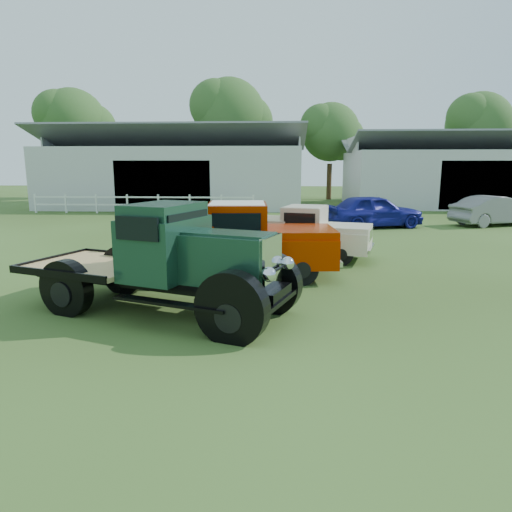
# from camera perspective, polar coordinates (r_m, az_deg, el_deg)

# --- Properties ---
(ground) EXTENTS (120.00, 120.00, 0.00)m
(ground) POSITION_cam_1_polar(r_m,az_deg,el_deg) (9.01, -1.70, -8.05)
(ground) COLOR #314619
(shed_left) EXTENTS (18.80, 10.20, 5.60)m
(shed_left) POSITION_cam_1_polar(r_m,az_deg,el_deg) (35.33, -9.68, 10.79)
(shed_left) COLOR #B4B4B4
(shed_left) RESTS_ON ground
(shed_right) EXTENTS (16.80, 9.20, 5.20)m
(shed_right) POSITION_cam_1_polar(r_m,az_deg,el_deg) (37.88, 24.00, 9.71)
(shed_right) COLOR #B4B4B4
(shed_right) RESTS_ON ground
(fence_rail) EXTENTS (14.20, 0.16, 1.20)m
(fence_rail) POSITION_cam_1_polar(r_m,az_deg,el_deg) (29.88, -13.96, 6.34)
(fence_rail) COLOR white
(fence_rail) RESTS_ON ground
(tree_a) EXTENTS (6.30, 6.30, 10.50)m
(tree_a) POSITION_cam_1_polar(r_m,az_deg,el_deg) (45.56, -21.76, 13.32)
(tree_a) COLOR #355623
(tree_a) RESTS_ON ground
(tree_b) EXTENTS (6.90, 6.90, 11.50)m
(tree_b) POSITION_cam_1_polar(r_m,az_deg,el_deg) (42.83, -3.33, 14.93)
(tree_b) COLOR #355623
(tree_b) RESTS_ON ground
(tree_c) EXTENTS (5.40, 5.40, 9.00)m
(tree_c) POSITION_cam_1_polar(r_m,az_deg,el_deg) (41.72, 9.25, 13.18)
(tree_c) COLOR #355623
(tree_c) RESTS_ON ground
(tree_d) EXTENTS (6.00, 6.00, 10.00)m
(tree_d) POSITION_cam_1_polar(r_m,az_deg,el_deg) (45.90, 25.90, 12.67)
(tree_d) COLOR #355623
(tree_d) RESTS_ON ground
(vintage_flatbed) EXTENTS (6.10, 4.04, 2.25)m
(vintage_flatbed) POSITION_cam_1_polar(r_m,az_deg,el_deg) (9.42, -11.75, -0.34)
(vintage_flatbed) COLOR #193A2B
(vintage_flatbed) RESTS_ON ground
(red_pickup) EXTENTS (5.72, 2.53, 2.04)m
(red_pickup) POSITION_cam_1_polar(r_m,az_deg,el_deg) (12.24, -2.84, 2.02)
(red_pickup) COLOR #A72300
(red_pickup) RESTS_ON ground
(white_pickup) EXTENTS (4.84, 2.92, 1.66)m
(white_pickup) POSITION_cam_1_polar(r_m,az_deg,el_deg) (14.92, 5.76, 2.92)
(white_pickup) COLOR beige
(white_pickup) RESTS_ON ground
(misc_car_blue) EXTENTS (5.08, 3.18, 1.61)m
(misc_car_blue) POSITION_cam_1_polar(r_m,az_deg,el_deg) (22.99, 14.51, 5.46)
(misc_car_blue) COLOR navy
(misc_car_blue) RESTS_ON ground
(misc_car_grey) EXTENTS (4.77, 3.07, 1.48)m
(misc_car_grey) POSITION_cam_1_polar(r_m,az_deg,el_deg) (26.04, 27.72, 5.03)
(misc_car_grey) COLOR slate
(misc_car_grey) RESTS_ON ground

